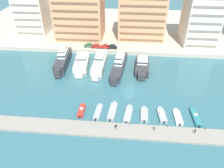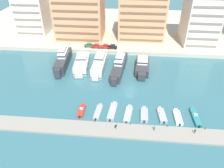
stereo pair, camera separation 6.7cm
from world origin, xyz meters
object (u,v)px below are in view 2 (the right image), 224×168
pedestrian_mid_deck (195,131)px  pedestrian_far_side (116,126)px  yacht_charcoal_center (142,66)px  motorboat_grey_center_right (162,115)px  motorboat_white_mid_right (178,117)px  motorboat_grey_mid_left (113,111)px  car_green_far_left (89,45)px  car_red_mid_left (105,46)px  yacht_ivory_left (82,63)px  yacht_charcoal_far_left (63,60)px  car_red_left (96,46)px  motorboat_grey_center_left (128,114)px  car_black_center_left (113,46)px  pedestrian_near_edge (154,128)px  motorboat_grey_left (98,112)px  yacht_charcoal_center_left (119,65)px  motorboat_grey_center (144,115)px  motorboat_teal_right (195,117)px  motorboat_red_far_left (82,111)px  yacht_ivory_mid_left (100,63)px

pedestrian_mid_deck → pedestrian_far_side: (-20.06, -0.29, 0.11)m
pedestrian_mid_deck → yacht_charcoal_center: bearing=111.2°
motorboat_grey_center_right → motorboat_white_mid_right: size_ratio=1.00×
motorboat_white_mid_right → pedestrian_mid_deck: size_ratio=4.29×
motorboat_grey_mid_left → pedestrian_mid_deck: bearing=-17.1°
car_green_far_left → car_red_mid_left: (7.50, -0.69, 0.00)m
yacht_ivory_left → motorboat_grey_center_right: yacht_ivory_left is taller
motorboat_grey_mid_left → car_green_far_left: bearing=109.0°
yacht_charcoal_far_left → car_red_left: (11.05, 14.33, 0.14)m
yacht_charcoal_far_left → pedestrian_mid_deck: size_ratio=13.17×
motorboat_white_mid_right → pedestrian_mid_deck: (3.25, -5.96, 1.02)m
motorboat_grey_mid_left → motorboat_grey_center_left: bearing=-7.4°
car_black_center_left → pedestrian_near_edge: car_black_center_left is taller
motorboat_grey_left → car_red_mid_left: size_ratio=1.69×
yacht_charcoal_far_left → motorboat_grey_left: size_ratio=2.92×
yacht_charcoal_center_left → motorboat_white_mid_right: size_ratio=3.38×
yacht_charcoal_center → pedestrian_far_side: bearing=-102.8°
pedestrian_far_side → motorboat_grey_left: bearing=131.5°
motorboat_grey_mid_left → pedestrian_far_side: bearing=-77.5°
yacht_charcoal_center_left → motorboat_grey_center_left: bearing=-80.4°
car_red_mid_left → motorboat_grey_center: bearing=-69.0°
motorboat_teal_right → car_green_far_left: size_ratio=1.97×
motorboat_red_far_left → pedestrian_near_edge: bearing=-16.4°
yacht_ivory_mid_left → motorboat_grey_left: 27.19m
motorboat_teal_right → car_red_left: (-34.26, 41.30, 2.19)m
motorboat_grey_center_right → yacht_charcoal_center_left: bearing=118.6°
yacht_charcoal_center_left → motorboat_grey_mid_left: (-0.22, -25.03, -1.63)m
motorboat_grey_center_right → motorboat_white_mid_right: motorboat_grey_center_right is taller
motorboat_red_far_left → motorboat_grey_center_left: (13.52, -0.13, -0.06)m
motorboat_red_far_left → pedestrian_near_edge: size_ratio=3.88×
yacht_charcoal_center_left → yacht_ivory_left: bearing=175.4°
pedestrian_far_side → yacht_ivory_left: bearing=115.8°
car_green_far_left → pedestrian_near_edge: size_ratio=2.66×
yacht_ivory_mid_left → motorboat_grey_left: (3.27, -26.94, -1.69)m
yacht_ivory_left → motorboat_grey_center: (23.58, -26.71, -1.33)m
motorboat_grey_mid_left → motorboat_grey_center_right: size_ratio=1.24×
motorboat_grey_center_left → car_red_left: 44.51m
motorboat_white_mid_right → pedestrian_far_side: size_ratio=3.82×
yacht_ivory_left → car_red_mid_left: (7.60, 14.83, 0.85)m
yacht_charcoal_center → pedestrian_near_edge: (2.44, -32.34, -0.27)m
motorboat_grey_left → motorboat_grey_center_left: 8.62m
yacht_ivory_left → car_black_center_left: (10.77, 14.80, 0.85)m
motorboat_grey_center_right → yacht_ivory_mid_left: bearing=128.8°
yacht_charcoal_center → motorboat_teal_right: 29.81m
yacht_charcoal_center_left → yacht_charcoal_center: yacht_charcoal_center_left is taller
motorboat_red_far_left → motorboat_grey_mid_left: 9.00m
motorboat_grey_center → car_black_center_left: 43.50m
pedestrian_far_side → motorboat_grey_center_right: bearing=28.3°
yacht_ivory_left → motorboat_white_mid_right: (32.86, -26.89, -1.39)m
motorboat_grey_left → motorboat_white_mid_right: motorboat_grey_left is taller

